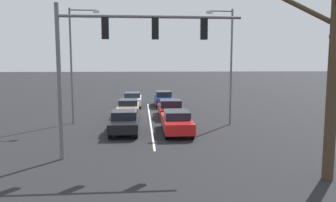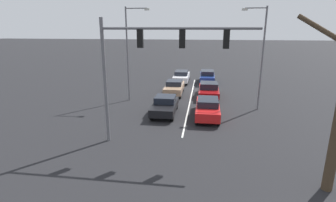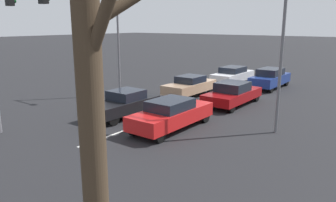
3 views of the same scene
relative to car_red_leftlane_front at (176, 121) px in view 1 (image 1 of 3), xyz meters
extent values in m
plane|color=black|center=(1.57, -8.57, -0.74)|extent=(240.00, 240.00, 0.00)
cube|color=silver|center=(1.57, -5.13, -0.74)|extent=(0.12, 18.87, 0.01)
cube|color=red|center=(0.00, -0.02, -0.11)|extent=(1.76, 4.79, 0.67)
cube|color=black|center=(0.00, 0.09, 0.47)|extent=(1.54, 2.10, 0.48)
cube|color=red|center=(-0.61, -2.38, 0.06)|extent=(0.24, 0.06, 0.12)
cube|color=red|center=(0.61, -2.38, 0.06)|extent=(0.24, 0.06, 0.12)
cylinder|color=black|center=(-0.75, 1.82, -0.44)|extent=(0.22, 0.61, 0.61)
cylinder|color=black|center=(0.75, 1.82, -0.44)|extent=(0.22, 0.61, 0.61)
cylinder|color=black|center=(-0.75, -1.86, -0.44)|extent=(0.22, 0.61, 0.61)
cylinder|color=black|center=(0.75, -1.86, -0.44)|extent=(0.22, 0.61, 0.61)
cube|color=black|center=(3.35, -0.14, -0.11)|extent=(1.79, 4.16, 0.58)
cube|color=black|center=(3.35, -0.38, 0.43)|extent=(1.58, 1.65, 0.50)
cube|color=red|center=(2.72, -2.18, 0.03)|extent=(0.24, 0.06, 0.12)
cube|color=red|center=(3.97, -2.18, 0.03)|extent=(0.24, 0.06, 0.12)
cylinder|color=black|center=(2.58, 1.35, -0.40)|extent=(0.22, 0.68, 0.68)
cylinder|color=black|center=(4.11, 1.35, -0.40)|extent=(0.22, 0.68, 0.68)
cylinder|color=black|center=(2.58, -1.63, -0.40)|extent=(0.22, 0.68, 0.68)
cylinder|color=black|center=(4.11, -1.63, -0.40)|extent=(0.22, 0.68, 0.68)
cube|color=tan|center=(3.34, -6.60, -0.09)|extent=(1.74, 4.40, 0.63)
cube|color=black|center=(3.34, -6.68, 0.45)|extent=(1.53, 1.79, 0.45)
cube|color=red|center=(2.74, -8.76, 0.07)|extent=(0.24, 0.06, 0.12)
cube|color=red|center=(3.95, -8.76, 0.07)|extent=(0.24, 0.06, 0.12)
cylinder|color=black|center=(2.61, -4.99, -0.40)|extent=(0.22, 0.68, 0.68)
cylinder|color=black|center=(4.08, -4.99, -0.40)|extent=(0.22, 0.68, 0.68)
cylinder|color=black|center=(2.61, -8.21, -0.40)|extent=(0.22, 0.68, 0.68)
cylinder|color=black|center=(4.08, -8.21, -0.40)|extent=(0.22, 0.68, 0.68)
cube|color=maroon|center=(-0.14, -6.15, -0.16)|extent=(1.92, 4.65, 0.57)
cube|color=black|center=(-0.14, -6.11, 0.41)|extent=(1.69, 1.91, 0.56)
cube|color=red|center=(-0.81, -8.44, -0.01)|extent=(0.24, 0.06, 0.12)
cube|color=red|center=(0.53, -8.44, -0.01)|extent=(0.24, 0.06, 0.12)
cylinder|color=black|center=(-0.97, -4.38, -0.44)|extent=(0.22, 0.60, 0.60)
cylinder|color=black|center=(0.69, -4.38, -0.44)|extent=(0.22, 0.60, 0.60)
cylinder|color=black|center=(-0.97, -7.93, -0.44)|extent=(0.22, 0.60, 0.60)
cylinder|color=black|center=(0.69, -7.93, -0.44)|extent=(0.22, 0.60, 0.60)
cube|color=silver|center=(3.17, -12.84, -0.11)|extent=(1.77, 4.72, 0.67)
cube|color=black|center=(3.17, -12.81, 0.46)|extent=(1.56, 2.21, 0.47)
cube|color=red|center=(2.54, -15.16, 0.06)|extent=(0.24, 0.06, 0.12)
cube|color=red|center=(3.79, -15.16, 0.06)|extent=(0.24, 0.06, 0.12)
cylinder|color=black|center=(2.41, -11.04, -0.44)|extent=(0.22, 0.61, 0.61)
cylinder|color=black|center=(3.92, -11.04, -0.44)|extent=(0.22, 0.61, 0.61)
cylinder|color=black|center=(2.41, -14.65, -0.44)|extent=(0.22, 0.61, 0.61)
cylinder|color=black|center=(3.92, -14.65, -0.44)|extent=(0.22, 0.61, 0.61)
cube|color=navy|center=(-0.01, -12.87, -0.07)|extent=(1.73, 4.60, 0.70)
cube|color=black|center=(-0.01, -12.86, 0.54)|extent=(1.52, 2.27, 0.52)
cube|color=red|center=(-0.62, -15.13, 0.11)|extent=(0.24, 0.06, 0.12)
cube|color=red|center=(0.59, -15.13, 0.11)|extent=(0.24, 0.06, 0.12)
cylinder|color=black|center=(-0.75, -11.14, -0.42)|extent=(0.22, 0.64, 0.64)
cylinder|color=black|center=(0.72, -11.14, -0.42)|extent=(0.22, 0.64, 0.64)
cylinder|color=black|center=(-0.75, -14.60, -0.42)|extent=(0.22, 0.64, 0.64)
cylinder|color=black|center=(0.72, -14.60, -0.42)|extent=(0.22, 0.64, 0.64)
cylinder|color=slate|center=(5.98, 5.30, 2.85)|extent=(0.20, 0.20, 7.19)
cylinder|color=slate|center=(1.77, 5.30, 5.87)|extent=(8.42, 0.14, 0.14)
cube|color=black|center=(-0.71, 5.30, 5.33)|extent=(0.32, 0.22, 0.95)
sphere|color=#4C0C0C|center=(-0.71, 5.14, 5.61)|extent=(0.20, 0.20, 0.20)
sphere|color=yellow|center=(-0.71, 5.14, 5.33)|extent=(0.20, 0.20, 0.20)
sphere|color=#0A3814|center=(-0.71, 5.14, 5.04)|extent=(0.20, 0.20, 0.20)
cube|color=black|center=(1.57, 5.30, 5.33)|extent=(0.32, 0.22, 0.95)
sphere|color=#4C0C0C|center=(1.57, 5.14, 5.61)|extent=(0.20, 0.20, 0.20)
sphere|color=yellow|center=(1.57, 5.14, 5.33)|extent=(0.20, 0.20, 0.20)
sphere|color=#0A3814|center=(1.57, 5.14, 5.04)|extent=(0.20, 0.20, 0.20)
cube|color=black|center=(3.84, 5.30, 5.33)|extent=(0.32, 0.22, 0.95)
sphere|color=#4C0C0C|center=(3.84, 5.14, 5.61)|extent=(0.20, 0.20, 0.20)
sphere|color=yellow|center=(3.84, 5.14, 5.33)|extent=(0.20, 0.20, 0.20)
sphere|color=#0A3814|center=(3.84, 5.14, 5.04)|extent=(0.20, 0.20, 0.20)
cylinder|color=slate|center=(7.31, -3.76, 3.45)|extent=(0.14, 0.14, 8.39)
cylinder|color=slate|center=(6.36, -3.76, 7.49)|extent=(1.90, 0.09, 0.09)
cube|color=beige|center=(5.41, -3.76, 7.39)|extent=(0.44, 0.24, 0.16)
cylinder|color=slate|center=(-4.19, -2.47, 3.38)|extent=(0.14, 0.14, 8.24)
cylinder|color=slate|center=(-3.37, -2.47, 7.35)|extent=(1.64, 0.09, 0.09)
cube|color=beige|center=(-2.56, -2.47, 7.25)|extent=(0.44, 0.24, 0.16)
cylinder|color=#423323|center=(-5.01, 8.83, 3.00)|extent=(0.43, 0.43, 7.48)
cylinder|color=#423323|center=(-5.26, 8.25, 4.50)|extent=(0.73, 1.33, 0.91)
cylinder|color=#423323|center=(-4.17, 8.25, 5.78)|extent=(1.85, 1.36, 1.34)
camera|label=1|loc=(2.21, 20.64, 3.84)|focal=35.00mm
camera|label=2|loc=(0.35, 19.41, 5.94)|focal=28.00mm
camera|label=3|loc=(-9.00, 12.05, 4.18)|focal=35.00mm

